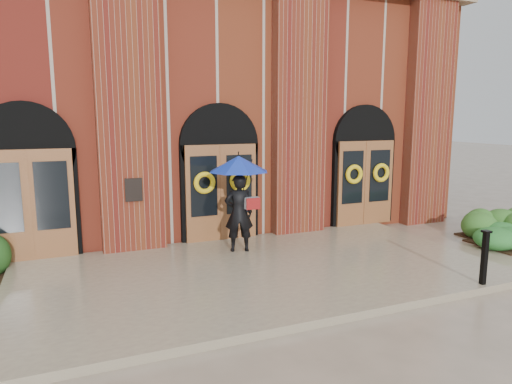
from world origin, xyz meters
TOP-DOWN VIEW (x-y plane):
  - ground at (0.00, 0.00)m, footprint 90.00×90.00m
  - landing at (0.00, 0.15)m, footprint 10.00×5.30m
  - church_building at (0.00, 8.78)m, footprint 16.20×12.53m
  - man_with_umbrella at (0.05, 1.54)m, footprint 1.75×1.75m
  - metal_post at (3.63, -2.35)m, footprint 0.15×0.15m
  - hedge_wall_right at (8.00, 0.50)m, footprint 2.73×1.09m
  - hedge_front_right at (7.00, -0.22)m, footprint 1.49×1.28m

SIDE VIEW (x-z plane):
  - ground at x=0.00m, z-range 0.00..0.00m
  - landing at x=0.00m, z-range 0.00..0.15m
  - hedge_front_right at x=7.00m, z-range 0.00..0.53m
  - hedge_wall_right at x=8.00m, z-range 0.00..0.70m
  - metal_post at x=3.63m, z-range 0.18..1.24m
  - man_with_umbrella at x=0.05m, z-range 0.61..2.91m
  - church_building at x=0.00m, z-range 0.00..7.00m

